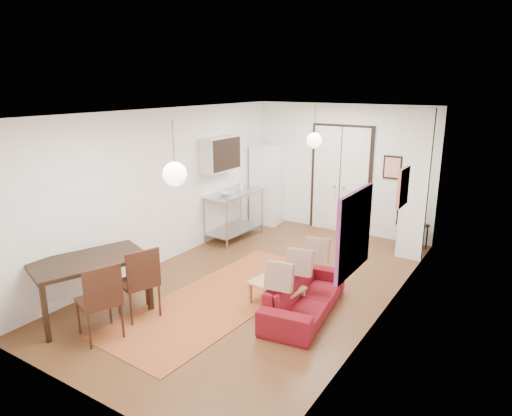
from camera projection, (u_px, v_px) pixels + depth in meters
The scene contains 27 objects.
floor at pixel (260, 283), 7.85m from camera, with size 7.00×7.00×0.00m, color brown.
ceiling at pixel (260, 112), 7.08m from camera, with size 4.20×7.00×0.02m, color white.
wall_back at pixel (342, 169), 10.32m from camera, with size 4.20×0.02×2.90m, color white.
wall_front at pixel (78, 276), 4.62m from camera, with size 4.20×0.02×2.90m, color white.
wall_left at pixel (165, 187), 8.55m from camera, with size 0.02×7.00×2.90m, color white.
wall_right at pixel (387, 222), 6.38m from camera, with size 0.02×7.00×2.90m, color white.
double_doors at pixel (340, 180), 10.35m from camera, with size 1.44×0.06×2.50m, color white.
stub_partition at pixel (415, 186), 8.59m from camera, with size 0.50×0.10×2.90m, color white.
wall_cabinet at pixel (220, 154), 9.56m from camera, with size 0.35×1.00×0.70m, color silver.
painting_popart at pixel (354, 232), 5.33m from camera, with size 0.05×1.00×1.00m, color red.
painting_abstract at pixel (403, 187), 6.96m from camera, with size 0.05×0.50×0.60m, color #F1DFC9.
poster_back at pixel (392, 168), 9.66m from camera, with size 0.40×0.03×0.50m, color red.
print_left at pixel (228, 148), 10.03m from camera, with size 0.03×0.44×0.54m, color brown.
pendant_back at pixel (314, 140), 8.88m from camera, with size 0.30×0.30×0.80m.
pendant_front at pixel (175, 174), 5.63m from camera, with size 0.30×0.30×0.80m.
kilim_rug at pixel (222, 297), 7.33m from camera, with size 1.54×4.10×0.01m, color #B8602E.
sofa at pixel (305, 295), 6.79m from camera, with size 1.94×0.76×0.57m, color maroon.
coffee_table at pixel (276, 287), 6.96m from camera, with size 0.89×0.57×0.37m.
potted_plant at pixel (282, 275), 6.85m from camera, with size 0.33×0.28×0.36m, color #316D32.
kitchen_counter at pixel (234, 207), 9.97m from camera, with size 0.75×1.40×1.05m.
bowl at pixel (225, 193), 9.63m from camera, with size 0.25×0.25×0.06m, color silver.
soap_bottle at pixel (240, 185), 10.06m from camera, with size 0.10×0.10×0.22m, color #508EAE.
fridge at pixel (268, 184), 11.06m from camera, with size 0.68×0.68×1.92m, color white.
dining_table at pixel (89, 265), 6.62m from camera, with size 1.40×1.80×0.88m.
dining_chair_near at pixel (143, 273), 6.72m from camera, with size 0.66×0.80×1.08m.
dining_chair_far at pixel (105, 290), 6.15m from camera, with size 0.66×0.80×1.08m.
black_side_chair at pixel (415, 219), 9.43m from camera, with size 0.64×0.66×1.05m.
Camera 1 is at (3.82, -6.14, 3.34)m, focal length 32.00 mm.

